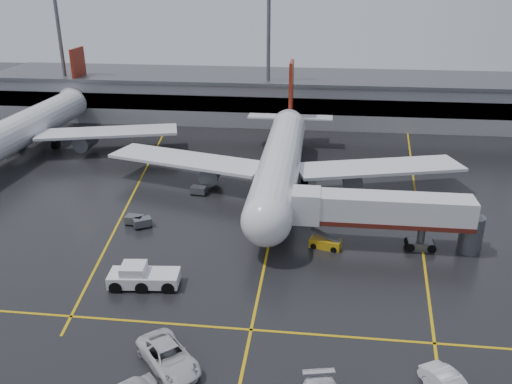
# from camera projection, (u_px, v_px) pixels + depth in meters

# --- Properties ---
(ground) EXTENTS (220.00, 220.00, 0.00)m
(ground) POSITION_uv_depth(u_px,v_px,m) (275.00, 217.00, 63.90)
(ground) COLOR black
(ground) RESTS_ON ground
(apron_line_centre) EXTENTS (0.25, 90.00, 0.02)m
(apron_line_centre) POSITION_uv_depth(u_px,v_px,m) (275.00, 217.00, 63.89)
(apron_line_centre) COLOR gold
(apron_line_centre) RESTS_ON ground
(apron_line_stop) EXTENTS (60.00, 0.25, 0.02)m
(apron_line_stop) POSITION_uv_depth(u_px,v_px,m) (251.00, 330.00, 43.69)
(apron_line_stop) COLOR gold
(apron_line_stop) RESTS_ON ground
(apron_line_left) EXTENTS (9.99, 69.35, 0.02)m
(apron_line_left) POSITION_uv_depth(u_px,v_px,m) (140.00, 180.00, 75.29)
(apron_line_left) COLOR gold
(apron_line_left) RESTS_ON ground
(apron_line_right) EXTENTS (7.57, 69.64, 0.02)m
(apron_line_right) POSITION_uv_depth(u_px,v_px,m) (415.00, 193.00, 71.09)
(apron_line_right) COLOR gold
(apron_line_right) RESTS_ON ground
(terminal) EXTENTS (122.00, 19.00, 8.60)m
(terminal) POSITION_uv_depth(u_px,v_px,m) (296.00, 97.00, 106.29)
(terminal) COLOR gray
(terminal) RESTS_ON ground
(light_mast_left) EXTENTS (3.00, 1.20, 25.45)m
(light_mast_left) POSITION_uv_depth(u_px,v_px,m) (61.00, 45.00, 101.96)
(light_mast_left) COLOR #595B60
(light_mast_left) RESTS_ON ground
(light_mast_mid) EXTENTS (3.00, 1.20, 25.45)m
(light_mast_mid) POSITION_uv_depth(u_px,v_px,m) (268.00, 48.00, 97.54)
(light_mast_mid) COLOR #595B60
(light_mast_mid) RESTS_ON ground
(main_airliner) EXTENTS (48.80, 45.60, 14.10)m
(main_airliner) POSITION_uv_depth(u_px,v_px,m) (281.00, 158.00, 71.21)
(main_airliner) COLOR silver
(main_airliner) RESTS_ON ground
(second_airliner) EXTENTS (48.80, 45.60, 14.10)m
(second_airliner) POSITION_uv_depth(u_px,v_px,m) (30.00, 125.00, 86.88)
(second_airliner) COLOR silver
(second_airliner) RESTS_ON ground
(jet_bridge) EXTENTS (19.90, 3.40, 6.05)m
(jet_bridge) POSITION_uv_depth(u_px,v_px,m) (383.00, 213.00, 55.58)
(jet_bridge) COLOR silver
(jet_bridge) RESTS_ON ground
(pushback_tractor) EXTENTS (6.71, 3.37, 2.31)m
(pushback_tractor) POSITION_uv_depth(u_px,v_px,m) (142.00, 277.00, 49.53)
(pushback_tractor) COLOR silver
(pushback_tractor) RESTS_ON ground
(belt_loader) EXTENTS (3.53, 2.23, 2.08)m
(belt_loader) POSITION_uv_depth(u_px,v_px,m) (325.00, 243.00, 56.63)
(belt_loader) COLOR #C79312
(belt_loader) RESTS_ON ground
(service_van_a) EXTENTS (6.34, 6.67, 1.75)m
(service_van_a) POSITION_uv_depth(u_px,v_px,m) (168.00, 357.00, 39.31)
(service_van_a) COLOR silver
(service_van_a) RESTS_ON ground
(baggage_cart_a) EXTENTS (2.39, 2.18, 1.12)m
(baggage_cart_a) POSITION_uv_depth(u_px,v_px,m) (142.00, 222.00, 61.18)
(baggage_cart_a) COLOR #595B60
(baggage_cart_a) RESTS_ON ground
(baggage_cart_b) EXTENTS (2.11, 1.48, 1.12)m
(baggage_cart_b) POSITION_uv_depth(u_px,v_px,m) (135.00, 220.00, 61.85)
(baggage_cart_b) COLOR #595B60
(baggage_cart_b) RESTS_ON ground
(baggage_cart_c) EXTENTS (2.14, 1.52, 1.12)m
(baggage_cart_c) POSITION_uv_depth(u_px,v_px,m) (199.00, 190.00, 70.29)
(baggage_cart_c) COLOR #595B60
(baggage_cart_c) RESTS_ON ground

